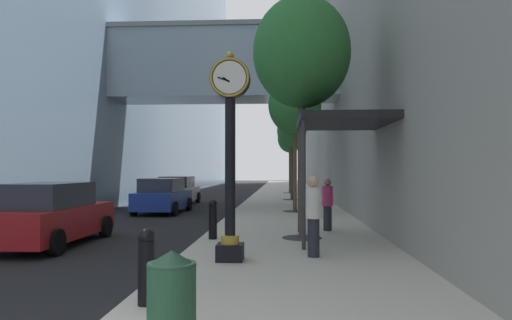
# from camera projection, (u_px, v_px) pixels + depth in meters

# --- Properties ---
(ground_plane) EXTENTS (110.00, 110.00, 0.00)m
(ground_plane) POSITION_uv_depth(u_px,v_px,m) (247.00, 201.00, 30.91)
(ground_plane) COLOR black
(ground_plane) RESTS_ON ground
(sidewalk_right) EXTENTS (5.13, 80.00, 0.14)m
(sidewalk_right) POSITION_uv_depth(u_px,v_px,m) (287.00, 197.00, 33.76)
(sidewalk_right) COLOR beige
(sidewalk_right) RESTS_ON ground
(street_clock) EXTENTS (0.84, 0.55, 4.39)m
(street_clock) POSITION_uv_depth(u_px,v_px,m) (230.00, 145.00, 10.08)
(street_clock) COLOR black
(street_clock) RESTS_ON sidewalk_right
(bollard_nearest) EXTENTS (0.24, 0.24, 1.08)m
(bollard_nearest) POSITION_uv_depth(u_px,v_px,m) (146.00, 265.00, 6.76)
(bollard_nearest) COLOR black
(bollard_nearest) RESTS_ON sidewalk_right
(bollard_third) EXTENTS (0.24, 0.24, 1.08)m
(bollard_third) POSITION_uv_depth(u_px,v_px,m) (213.00, 218.00, 13.14)
(bollard_third) COLOR black
(bollard_third) RESTS_ON sidewalk_right
(street_tree_near) EXTENTS (2.72, 2.72, 6.74)m
(street_tree_near) POSITION_uv_depth(u_px,v_px,m) (302.00, 53.00, 13.40)
(street_tree_near) COLOR #333335
(street_tree_near) RESTS_ON sidewalk_right
(street_tree_mid_near) EXTENTS (2.40, 2.40, 6.23)m
(street_tree_mid_near) POSITION_uv_depth(u_px,v_px,m) (295.00, 105.00, 21.73)
(street_tree_mid_near) COLOR #333335
(street_tree_mid_near) RESTS_ON sidewalk_right
(street_tree_mid_far) EXTENTS (1.84, 1.84, 5.36)m
(street_tree_mid_far) POSITION_uv_depth(u_px,v_px,m) (292.00, 132.00, 30.06)
(street_tree_mid_far) COLOR #333335
(street_tree_mid_far) RESTS_ON sidewalk_right
(street_tree_far) EXTENTS (1.97, 1.97, 5.49)m
(street_tree_far) POSITION_uv_depth(u_px,v_px,m) (290.00, 139.00, 38.40)
(street_tree_far) COLOR #333335
(street_tree_far) RESTS_ON sidewalk_right
(trash_bin) EXTENTS (0.53, 0.53, 1.05)m
(trash_bin) POSITION_uv_depth(u_px,v_px,m) (172.00, 299.00, 5.09)
(trash_bin) COLOR #234C33
(trash_bin) RESTS_ON sidewalk_right
(pedestrian_walking) EXTENTS (0.48, 0.48, 1.62)m
(pedestrian_walking) POSITION_uv_depth(u_px,v_px,m) (328.00, 203.00, 14.92)
(pedestrian_walking) COLOR #23232D
(pedestrian_walking) RESTS_ON sidewalk_right
(pedestrian_by_clock) EXTENTS (0.47, 0.47, 1.77)m
(pedestrian_by_clock) POSITION_uv_depth(u_px,v_px,m) (313.00, 213.00, 10.48)
(pedestrian_by_clock) COLOR #23232D
(pedestrian_by_clock) RESTS_ON sidewalk_right
(storefront_awning) EXTENTS (2.40, 3.60, 3.30)m
(storefront_awning) POSITION_uv_depth(u_px,v_px,m) (341.00, 124.00, 13.00)
(storefront_awning) COLOR black
(storefront_awning) RESTS_ON sidewalk_right
(car_red_near) EXTENTS (1.97, 4.62, 1.69)m
(car_red_near) POSITION_uv_depth(u_px,v_px,m) (51.00, 215.00, 12.91)
(car_red_near) COLOR #AD191E
(car_red_near) RESTS_ON ground
(car_blue_mid) EXTENTS (2.12, 4.27, 1.63)m
(car_blue_mid) POSITION_uv_depth(u_px,v_px,m) (163.00, 196.00, 22.40)
(car_blue_mid) COLOR navy
(car_blue_mid) RESTS_ON ground
(car_white_far) EXTENTS (2.08, 4.50, 1.63)m
(car_white_far) POSITION_uv_depth(u_px,v_px,m) (178.00, 191.00, 27.94)
(car_white_far) COLOR silver
(car_white_far) RESTS_ON ground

